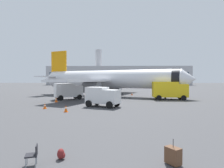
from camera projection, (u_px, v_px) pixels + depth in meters
airplane_at_gate at (108, 79)px, 41.83m from camera, size 34.10×31.30×10.50m
service_truck at (68, 91)px, 34.89m from camera, size 5.26×4.32×2.90m
fuel_truck at (169, 90)px, 34.58m from camera, size 6.11×2.97×3.20m
cargo_van at (102, 96)px, 25.60m from camera, size 4.83×3.80×2.60m
safety_cone_near at (66, 109)px, 21.50m from camera, size 0.44×0.44×0.78m
safety_cone_mid at (132, 94)px, 44.63m from camera, size 0.44×0.44×0.70m
safety_cone_far at (56, 100)px, 30.96m from camera, size 0.44×0.44×0.80m
safety_cone_outer at (45, 106)px, 23.86m from camera, size 0.44×0.44×0.66m
rolling_suitcase at (173, 156)px, 8.22m from camera, size 0.69×0.75×1.10m
traveller_backpack at (61, 154)px, 8.79m from camera, size 0.36×0.40×0.48m
gate_chair at (33, 154)px, 8.14m from camera, size 0.60×0.60×0.86m
terminal_building at (118, 76)px, 133.86m from camera, size 93.10×22.82×24.21m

